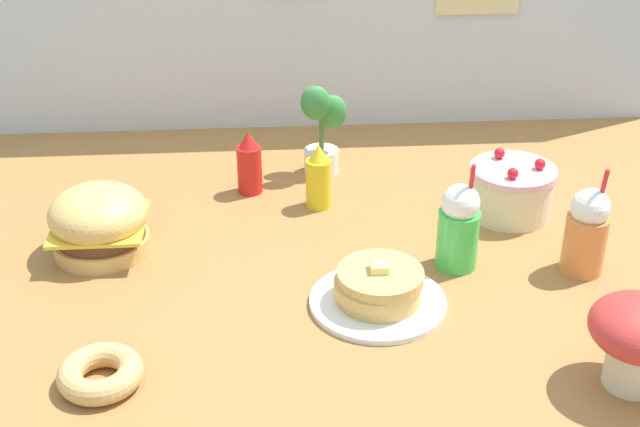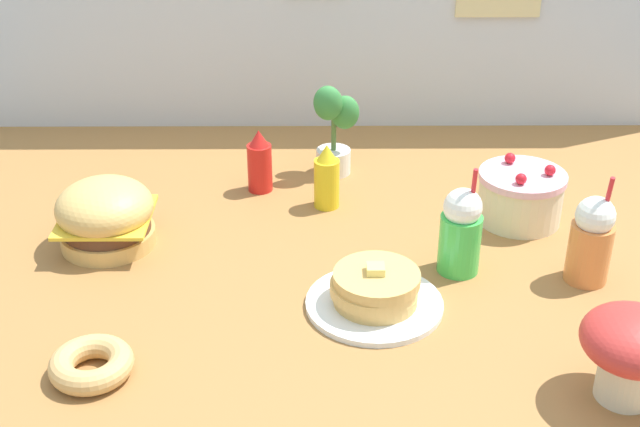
# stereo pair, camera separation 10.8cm
# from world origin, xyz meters

# --- Properties ---
(ground_plane) EXTENTS (2.31, 1.98, 0.02)m
(ground_plane) POSITION_xyz_m (0.00, 0.00, -0.01)
(ground_plane) COLOR #9E6B38
(burger) EXTENTS (0.24, 0.24, 0.17)m
(burger) POSITION_xyz_m (-0.55, 0.22, 0.08)
(burger) COLOR #DBA859
(burger) RESTS_ON ground_plane
(pancake_stack) EXTENTS (0.31, 0.31, 0.11)m
(pancake_stack) POSITION_xyz_m (0.10, -0.06, 0.04)
(pancake_stack) COLOR white
(pancake_stack) RESTS_ON ground_plane
(layer_cake) EXTENTS (0.22, 0.22, 0.16)m
(layer_cake) POSITION_xyz_m (0.50, 0.34, 0.07)
(layer_cake) COLOR beige
(layer_cake) RESTS_ON ground_plane
(ketchup_bottle) EXTENTS (0.07, 0.07, 0.18)m
(ketchup_bottle) POSITION_xyz_m (-0.18, 0.51, 0.08)
(ketchup_bottle) COLOR red
(ketchup_bottle) RESTS_ON ground_plane
(mustard_bottle) EXTENTS (0.07, 0.07, 0.18)m
(mustard_bottle) POSITION_xyz_m (0.00, 0.42, 0.08)
(mustard_bottle) COLOR yellow
(mustard_bottle) RESTS_ON ground_plane
(cream_soda_cup) EXTENTS (0.10, 0.10, 0.27)m
(cream_soda_cup) POSITION_xyz_m (0.31, 0.09, 0.11)
(cream_soda_cup) COLOR green
(cream_soda_cup) RESTS_ON ground_plane
(orange_float_cup) EXTENTS (0.10, 0.10, 0.27)m
(orange_float_cup) POSITION_xyz_m (0.60, 0.05, 0.11)
(orange_float_cup) COLOR orange
(orange_float_cup) RESTS_ON ground_plane
(donut_pink_glaze) EXTENTS (0.17, 0.17, 0.05)m
(donut_pink_glaze) POSITION_xyz_m (-0.47, -0.29, 0.03)
(donut_pink_glaze) COLOR tan
(donut_pink_glaze) RESTS_ON ground_plane
(potted_plant) EXTENTS (0.13, 0.11, 0.27)m
(potted_plant) POSITION_xyz_m (0.02, 0.62, 0.15)
(potted_plant) COLOR white
(potted_plant) RESTS_ON ground_plane
(mushroom_stool) EXTENTS (0.20, 0.20, 0.19)m
(mushroom_stool) POSITION_xyz_m (0.56, -0.36, 0.12)
(mushroom_stool) COLOR beige
(mushroom_stool) RESTS_ON ground_plane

